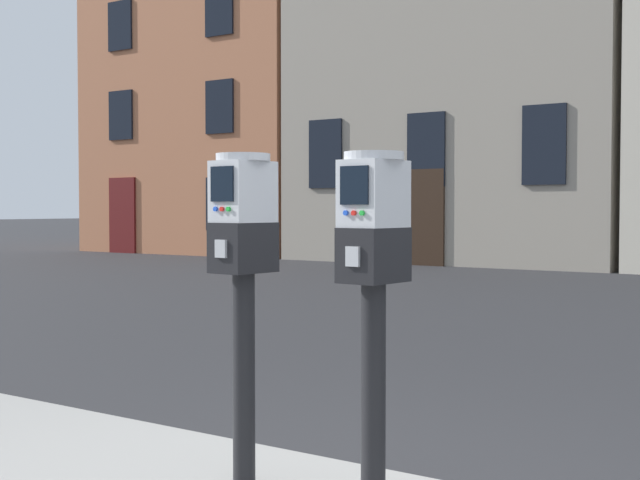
# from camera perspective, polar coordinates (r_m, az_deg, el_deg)

# --- Properties ---
(parking_meter_near_kerb) EXTENTS (0.23, 0.26, 1.33)m
(parking_meter_near_kerb) POSITION_cam_1_polar(r_m,az_deg,el_deg) (3.44, -5.10, -1.18)
(parking_meter_near_kerb) COLOR black
(parking_meter_near_kerb) RESTS_ON sidewalk_slab
(parking_meter_twin_adjacent) EXTENTS (0.23, 0.26, 1.32)m
(parking_meter_twin_adjacent) POSITION_cam_1_polar(r_m,az_deg,el_deg) (3.09, 3.56, -1.74)
(parking_meter_twin_adjacent) COLOR black
(parking_meter_twin_adjacent) RESTS_ON sidewalk_slab
(townhouse_grey_stucco) EXTENTS (7.22, 6.14, 9.89)m
(townhouse_grey_stucco) POSITION_cam_1_polar(r_m,az_deg,el_deg) (25.86, -5.30, 10.34)
(townhouse_grey_stucco) COLOR #B7704C
(townhouse_grey_stucco) RESTS_ON ground_plane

